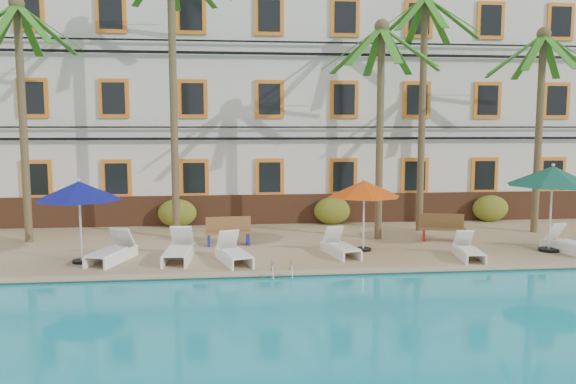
{
  "coord_description": "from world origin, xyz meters",
  "views": [
    {
      "loc": [
        -3.06,
        -15.45,
        4.15
      ],
      "look_at": [
        -1.17,
        3.0,
        2.0
      ],
      "focal_mm": 35.0,
      "sensor_mm": 36.0,
      "label": 1
    }
  ],
  "objects": [
    {
      "name": "hotel_building",
      "position": [
        0.0,
        9.98,
        5.37
      ],
      "size": [
        25.4,
        6.44,
        10.22
      ],
      "color": "silver",
      "rests_on": "pool_deck"
    },
    {
      "name": "shrub_left",
      "position": [
        -5.16,
        6.6,
        0.8
      ],
      "size": [
        1.5,
        0.9,
        1.1
      ],
      "primitive_type": "ellipsoid",
      "color": "#1A5016",
      "rests_on": "pool_deck"
    },
    {
      "name": "lounger_f",
      "position": [
        7.48,
        0.84,
        0.53
      ],
      "size": [
        1.13,
        1.91,
        0.85
      ],
      "color": "white",
      "rests_on": "pool_deck"
    },
    {
      "name": "pool_coping",
      "position": [
        0.0,
        -0.9,
        0.28
      ],
      "size": [
        30.0,
        0.35,
        0.06
      ],
      "primitive_type": "cube",
      "color": "tan",
      "rests_on": "pool_deck"
    },
    {
      "name": "pool_ladder",
      "position": [
        -1.75,
        -1.0,
        0.25
      ],
      "size": [
        0.54,
        0.74,
        0.74
      ],
      "color": "silver",
      "rests_on": "ground"
    },
    {
      "name": "palm_a",
      "position": [
        -9.94,
        4.21,
        5.46
      ],
      "size": [
        4.09,
        4.09,
        8.16
      ],
      "color": "brown",
      "rests_on": "pool_deck"
    },
    {
      "name": "lounger_c",
      "position": [
        -3.01,
        0.55,
        0.53
      ],
      "size": [
        1.14,
        1.96,
        0.87
      ],
      "color": "white",
      "rests_on": "pool_deck"
    },
    {
      "name": "palm_b",
      "position": [
        -4.99,
        4.39,
        6.45
      ],
      "size": [
        4.09,
        4.09,
        9.92
      ],
      "color": "brown",
      "rests_on": "pool_deck"
    },
    {
      "name": "palm_d",
      "position": [
        4.04,
        4.92,
        5.85
      ],
      "size": [
        4.09,
        4.09,
        8.85
      ],
      "color": "brown",
      "rests_on": "pool_deck"
    },
    {
      "name": "palm_c",
      "position": [
        2.06,
        3.5,
        5.09
      ],
      "size": [
        4.09,
        4.09,
        7.52
      ],
      "color": "brown",
      "rests_on": "pool_deck"
    },
    {
      "name": "lounger_d",
      "position": [
        0.25,
        1.16,
        0.52
      ],
      "size": [
        1.0,
        1.85,
        0.83
      ],
      "color": "white",
      "rests_on": "pool_deck"
    },
    {
      "name": "umbrella_red",
      "position": [
        1.11,
        1.71,
        2.22
      ],
      "size": [
        2.31,
        2.31,
        2.31
      ],
      "color": "black",
      "rests_on": "pool_deck"
    },
    {
      "name": "shrub_right",
      "position": [
        7.65,
        6.6,
        0.8
      ],
      "size": [
        1.5,
        0.9,
        1.1
      ],
      "primitive_type": "ellipsoid",
      "color": "#1A5016",
      "rests_on": "pool_deck"
    },
    {
      "name": "swimming_pool",
      "position": [
        0.0,
        -7.0,
        0.1
      ],
      "size": [
        26.0,
        12.0,
        0.2
      ],
      "primitive_type": "cube",
      "color": "#189EB4",
      "rests_on": "ground"
    },
    {
      "name": "lounger_b",
      "position": [
        -4.6,
        0.98,
        0.56
      ],
      "size": [
        0.83,
        2.03,
        0.94
      ],
      "color": "white",
      "rests_on": "pool_deck"
    },
    {
      "name": "palm_e",
      "position": [
        8.21,
        4.18,
        5.07
      ],
      "size": [
        4.09,
        4.09,
        7.49
      ],
      "color": "brown",
      "rests_on": "pool_deck"
    },
    {
      "name": "umbrella_blue",
      "position": [
        -7.38,
        0.98,
        2.33
      ],
      "size": [
        2.44,
        2.44,
        2.44
      ],
      "color": "black",
      "rests_on": "pool_deck"
    },
    {
      "name": "umbrella_green",
      "position": [
        6.92,
        1.01,
        2.62
      ],
      "size": [
        2.78,
        2.78,
        2.78
      ],
      "color": "black",
      "rests_on": "pool_deck"
    },
    {
      "name": "ground",
      "position": [
        0.0,
        0.0,
        0.0
      ],
      "size": [
        100.0,
        100.0,
        0.0
      ],
      "primitive_type": "plane",
      "color": "#384C23",
      "rests_on": "ground"
    },
    {
      "name": "pool_deck",
      "position": [
        0.0,
        5.0,
        0.12
      ],
      "size": [
        30.0,
        12.0,
        0.25
      ],
      "primitive_type": "cube",
      "color": "tan",
      "rests_on": "ground"
    },
    {
      "name": "lounger_a",
      "position": [
        -6.53,
        1.05,
        0.55
      ],
      "size": [
        1.25,
        2.05,
        0.91
      ],
      "color": "white",
      "rests_on": "pool_deck"
    },
    {
      "name": "bench_right",
      "position": [
        4.21,
        2.95,
        0.72
      ],
      "size": [
        1.57,
        0.9,
        0.93
      ],
      "color": "olive",
      "rests_on": "pool_deck"
    },
    {
      "name": "lounger_e",
      "position": [
        3.97,
        0.34,
        0.5
      ],
      "size": [
        0.79,
        1.71,
        0.78
      ],
      "color": "white",
      "rests_on": "pool_deck"
    },
    {
      "name": "shrub_mid",
      "position": [
        1.01,
        6.6,
        0.8
      ],
      "size": [
        1.5,
        0.9,
        1.1
      ],
      "primitive_type": "ellipsoid",
      "color": "#1A5016",
      "rests_on": "pool_deck"
    },
    {
      "name": "bench_left",
      "position": [
        -3.16,
        3.02,
        0.72
      ],
      "size": [
        1.53,
        0.57,
        0.93
      ],
      "color": "olive",
      "rests_on": "pool_deck"
    }
  ]
}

